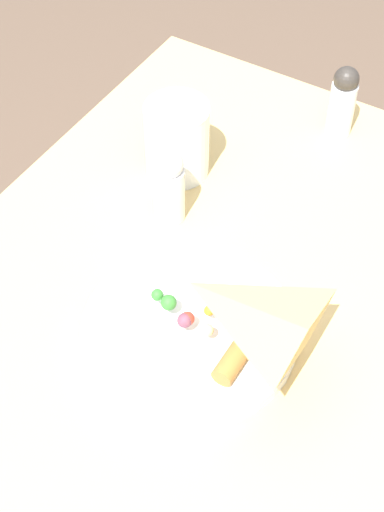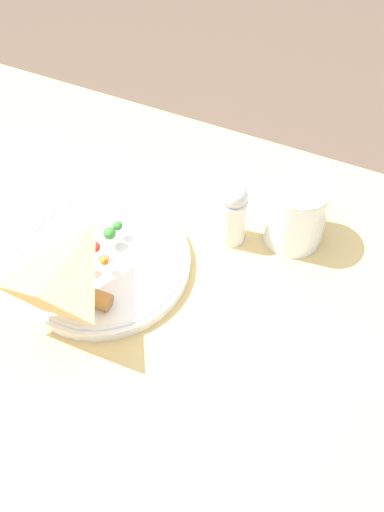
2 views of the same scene
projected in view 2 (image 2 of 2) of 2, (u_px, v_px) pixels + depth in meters
The scene contains 5 objects.
ground_plane at pixel (139, 475), 1.49m from camera, with size 6.00×6.00×0.00m, color brown.
dining_table at pixel (111, 337), 0.98m from camera, with size 0.95×0.73×0.77m.
plate_pizza at pixel (102, 261), 0.89m from camera, with size 0.25×0.25×0.05m.
milk_glass at pixel (296, 214), 0.89m from camera, with size 0.09×0.09×0.11m.
salt_shaker at pixel (233, 212), 0.89m from camera, with size 0.04×0.04×0.11m.
Camera 2 is at (0.31, -0.41, 1.50)m, focal length 45.00 mm.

